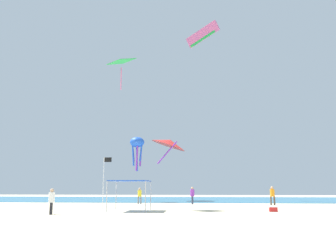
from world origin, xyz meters
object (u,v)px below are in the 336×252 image
object	(u,v)px
cooler_box	(273,209)
kite_parafoil_pink	(203,35)
kite_diamond_green	(121,63)
person_rightmost	(140,194)
kite_delta_red	(169,143)
kite_octopus_blue	(137,144)
person_leftmost	(192,194)
person_near_tent	(52,199)
banner_flag	(104,179)
canopy_tent	(130,182)
person_central	(272,194)

from	to	relation	value
cooler_box	kite_parafoil_pink	world-z (taller)	kite_parafoil_pink
cooler_box	kite_diamond_green	world-z (taller)	kite_diamond_green
person_rightmost	kite_delta_red	world-z (taller)	kite_delta_red
kite_parafoil_pink	kite_octopus_blue	distance (m)	19.95
person_leftmost	kite_diamond_green	distance (m)	14.82
kite_delta_red	kite_parafoil_pink	distance (m)	17.24
kite_octopus_blue	person_near_tent	bearing A→B (deg)	-76.47
banner_flag	kite_parafoil_pink	bearing A→B (deg)	69.74
person_near_tent	kite_delta_red	distance (m)	24.16
canopy_tent	person_near_tent	bearing A→B (deg)	-139.97
person_rightmost	canopy_tent	bearing A→B (deg)	-68.63
person_rightmost	kite_diamond_green	xyz separation A→B (m)	(-0.76, -6.51, 11.88)
person_rightmost	banner_flag	size ratio (longest dim) A/B	0.42
person_central	kite_octopus_blue	world-z (taller)	kite_octopus_blue
cooler_box	kite_octopus_blue	distance (m)	20.79
kite_parafoil_pink	person_near_tent	bearing A→B (deg)	96.11
person_rightmost	cooler_box	distance (m)	15.20
person_near_tent	person_central	world-z (taller)	person_central
person_leftmost	cooler_box	xyz separation A→B (m)	(5.89, -10.00, -0.85)
banner_flag	kite_parafoil_pink	size ratio (longest dim) A/B	0.79
canopy_tent	person_central	bearing A→B (deg)	36.28
banner_flag	person_leftmost	bearing A→B (deg)	57.35
person_near_tent	kite_octopus_blue	xyz separation A→B (m)	(2.24, 18.94, 5.90)
kite_delta_red	kite_parafoil_pink	bearing A→B (deg)	-53.75
banner_flag	cooler_box	xyz separation A→B (m)	(12.36, 0.09, -2.19)
person_near_tent	person_central	size ratio (longest dim) A/B	0.91
cooler_box	kite_diamond_green	distance (m)	17.89
canopy_tent	person_near_tent	world-z (taller)	canopy_tent
person_leftmost	kite_octopus_blue	world-z (taller)	kite_octopus_blue
person_central	cooler_box	distance (m)	9.15
person_leftmost	kite_delta_red	size ratio (longest dim) A/B	0.36
kite_diamond_green	kite_octopus_blue	bearing A→B (deg)	131.04
cooler_box	canopy_tent	bearing A→B (deg)	-179.56
kite_octopus_blue	canopy_tent	bearing A→B (deg)	-61.64
canopy_tent	kite_delta_red	distance (m)	19.62
canopy_tent	person_near_tent	size ratio (longest dim) A/B	1.78
kite_parafoil_pink	kite_octopus_blue	size ratio (longest dim) A/B	1.22
person_central	cooler_box	xyz separation A→B (m)	(-1.87, -8.92, -0.89)
person_near_tent	person_leftmost	bearing A→B (deg)	133.96
person_central	cooler_box	bearing A→B (deg)	80.54
person_leftmost	person_rightmost	distance (m)	5.45
person_near_tent	person_central	bearing A→B (deg)	114.13
banner_flag	person_rightmost	bearing A→B (deg)	84.27
kite_delta_red	person_near_tent	bearing A→B (deg)	168.35
canopy_tent	banner_flag	distance (m)	1.99
kite_diamond_green	banner_flag	bearing A→B (deg)	-55.23
person_near_tent	kite_octopus_blue	bearing A→B (deg)	160.08
banner_flag	kite_diamond_green	size ratio (longest dim) A/B	1.32
banner_flag	cooler_box	distance (m)	12.55
kite_octopus_blue	person_leftmost	bearing A→B (deg)	-17.45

